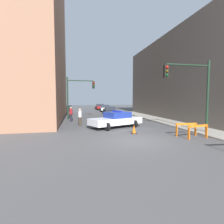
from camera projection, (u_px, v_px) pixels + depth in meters
name	position (u px, v px, depth m)	size (l,w,h in m)	color
ground_plane	(136.00, 141.00, 10.66)	(120.00, 120.00, 0.00)	#4C4C4F
sidewalk_right	(221.00, 135.00, 11.98)	(2.40, 44.00, 0.12)	#9E998E
building_corner_left	(1.00, 30.00, 20.89)	(14.00, 20.00, 21.64)	#93664C
building_right	(219.00, 76.00, 20.93)	(12.00, 28.00, 10.48)	#6B6056
traffic_light_near	(194.00, 85.00, 12.43)	(3.64, 0.35, 5.20)	black
traffic_light_far	(77.00, 92.00, 21.61)	(3.44, 0.35, 5.20)	black
police_car	(116.00, 119.00, 15.45)	(5.05, 3.51, 1.52)	white
parked_car_near	(110.00, 110.00, 28.54)	(2.48, 4.42, 1.31)	black
parked_car_mid	(105.00, 108.00, 35.11)	(2.56, 4.46, 1.31)	silver
parked_car_far	(100.00, 107.00, 40.96)	(2.33, 4.33, 1.31)	maroon
pedestrian_crossing	(80.00, 117.00, 16.46)	(0.51, 0.51, 1.66)	#382D23
pedestrian_corner	(71.00, 114.00, 19.55)	(0.47, 0.47, 1.66)	black
barrier_back	(198.00, 129.00, 11.14)	(1.60, 0.33, 0.90)	orange
barrier_corner	(186.00, 127.00, 11.98)	(1.60, 0.20, 0.90)	orange
traffic_cone	(134.00, 129.00, 12.85)	(0.36, 0.36, 0.66)	black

